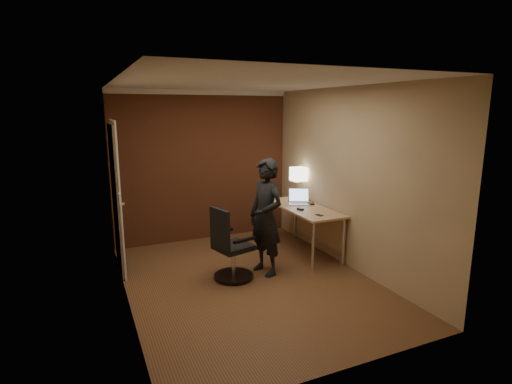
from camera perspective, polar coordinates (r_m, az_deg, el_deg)
room at (r=6.28m, az=-8.92°, el=4.06°), size 4.00×4.00×4.00m
desk at (r=6.20m, az=7.36°, el=-3.22°), size 0.60×1.50×0.73m
desk_lamp at (r=6.55m, az=6.07°, el=2.49°), size 0.22×0.22×0.54m
laptop at (r=6.35m, az=6.13°, el=-1.06°), size 0.41×0.37×0.23m
mouse at (r=5.94m, az=6.36°, el=-2.42°), size 0.08×0.11×0.03m
phone at (r=5.69m, az=9.04°, el=-3.27°), size 0.07×0.12×0.01m
wallet at (r=6.31m, az=7.86°, el=-1.68°), size 0.12×0.13×0.02m
office_chair at (r=5.22m, az=-3.81°, el=-8.11°), size 0.53×0.59×0.95m
person at (r=5.32m, az=1.44°, el=-3.62°), size 0.51×0.65×1.57m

